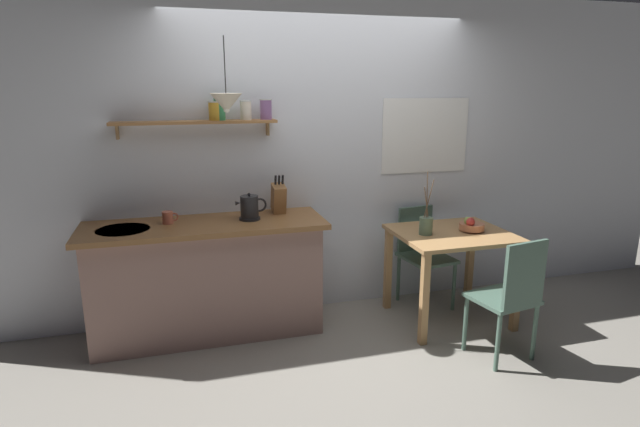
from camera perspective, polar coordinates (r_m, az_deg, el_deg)
The scene contains 13 objects.
ground_plane at distance 4.21m, azimuth 2.30°, elevation -13.36°, with size 14.00×14.00×0.00m, color gray.
back_wall at distance 4.46m, azimuth 2.37°, elevation 6.48°, with size 6.80×0.11×2.70m.
kitchen_counter at distance 4.14m, azimuth -12.44°, elevation -7.08°, with size 1.83×0.63×0.93m.
wall_shelf at distance 4.06m, azimuth -11.55°, elevation 10.65°, with size 1.24×0.20×0.34m.
dining_table at distance 4.38m, azimuth 14.45°, elevation -3.60°, with size 0.92×0.79×0.77m.
dining_chair_near at distance 3.89m, azimuth 20.54°, elevation -8.37°, with size 0.47×0.45×0.92m.
dining_chair_far at distance 4.71m, azimuth 11.32°, elevation -4.10°, with size 0.45×0.49×0.88m.
fruit_bowl at distance 4.39m, azimuth 16.50°, elevation -1.25°, with size 0.20×0.20×0.13m.
twig_vase at distance 4.20m, azimuth 11.73°, elevation -1.26°, with size 0.11×0.11×0.51m.
electric_kettle at distance 4.00m, azimuth -7.84°, elevation 0.63°, with size 0.24×0.16×0.21m.
knife_block at distance 4.17m, azimuth -4.64°, elevation 1.75°, with size 0.10×0.19×0.32m.
coffee_mug_by_sink at distance 4.02m, azimuth -16.59°, elevation -0.43°, with size 0.12×0.08×0.09m.
pendant_lamp at distance 3.83m, azimuth -10.42°, elevation 12.05°, with size 0.23×0.23×0.53m.
Camera 1 is at (-1.18, -3.55, 1.94)m, focal length 28.68 mm.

